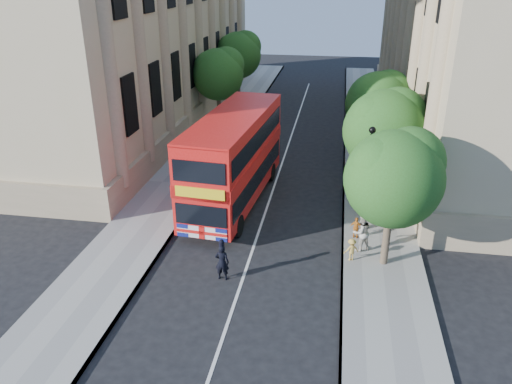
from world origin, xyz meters
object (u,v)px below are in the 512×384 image
at_px(double_decker_bus, 234,156).
at_px(lamp_post, 367,184).
at_px(box_van, 235,145).
at_px(woman_pedestrian, 361,232).
at_px(police_constable, 222,262).

bearing_deg(double_decker_bus, lamp_post, -13.09).
distance_m(lamp_post, box_van, 10.87).
xyz_separation_m(box_van, woman_pedestrian, (7.71, -9.48, -0.46)).
bearing_deg(police_constable, double_decker_bus, -81.90).
bearing_deg(double_decker_bus, box_van, 106.43).
xyz_separation_m(double_decker_bus, woman_pedestrian, (6.65, -4.30, -1.63)).
relative_size(box_van, woman_pedestrian, 3.02).
bearing_deg(police_constable, woman_pedestrian, -150.72).
bearing_deg(box_van, double_decker_bus, -82.44).
relative_size(lamp_post, box_van, 0.95).
relative_size(double_decker_bus, woman_pedestrian, 5.88).
relative_size(lamp_post, double_decker_bus, 0.49).
height_order(double_decker_bus, box_van, double_decker_bus).
distance_m(lamp_post, double_decker_bus, 7.20).
xyz_separation_m(lamp_post, police_constable, (-5.82, -5.19, -1.72)).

